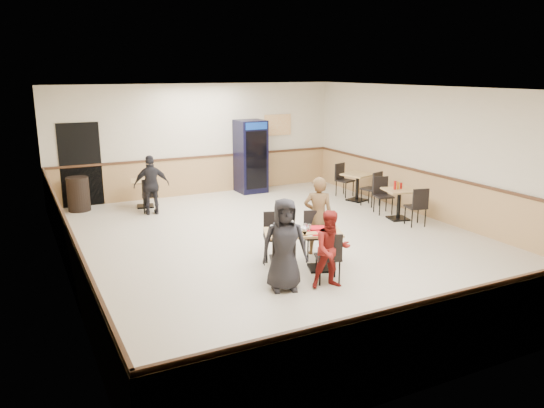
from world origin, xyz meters
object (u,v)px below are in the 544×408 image
diner_man_opposite (318,216)px  side_table_far (357,183)px  lone_diner (152,185)px  side_table_near (399,199)px  diner_woman_left (284,245)px  back_table (144,189)px  main_table (303,244)px  diner_woman_right (331,250)px  pepsi_cooler (251,156)px  trash_bin (78,194)px

diner_man_opposite → side_table_far: diner_man_opposite is taller
lone_diner → side_table_near: bearing=156.8°
diner_woman_left → back_table: bearing=113.2°
main_table → diner_woman_right: bearing=-67.6°
diner_woman_left → pepsi_cooler: 6.95m
side_table_far → pepsi_cooler: bearing=132.6°
diner_woman_left → diner_woman_right: bearing=-3.8°
diner_woman_left → diner_woman_right: diner_woman_left is taller
diner_man_opposite → pepsi_cooler: 5.45m
main_table → diner_woman_right: size_ratio=1.15×
side_table_far → back_table: size_ratio=1.12×
main_table → pepsi_cooler: (1.71, 5.93, 0.55)m
trash_bin → diner_woman_right: bearing=-66.4°
main_table → trash_bin: trash_bin is taller
diner_woman_right → lone_diner: lone_diner is taller
side_table_near → back_table: 6.20m
side_table_far → diner_woman_left: bearing=-135.9°
diner_man_opposite → back_table: diner_man_opposite is taller
trash_bin → side_table_near: bearing=-32.3°
back_table → pepsi_cooler: (3.09, 0.39, 0.55)m
diner_woman_left → trash_bin: bearing=125.7°
main_table → side_table_far: side_table_far is taller
trash_bin → pepsi_cooler: bearing=0.5°
diner_woman_left → side_table_near: diner_woman_left is taller
main_table → side_table_near: bearing=47.1°
side_table_near → back_table: side_table_near is taller
diner_woman_left → back_table: 6.18m
main_table → diner_woman_left: bearing=-117.9°
diner_man_opposite → side_table_far: 4.39m
diner_man_opposite → back_table: bearing=-37.0°
main_table → side_table_near: (3.56, 1.79, 0.01)m
diner_woman_right → side_table_far: 5.88m
pepsi_cooler → main_table: bearing=-107.0°
main_table → diner_woman_right: (0.03, -0.85, 0.17)m
back_table → pepsi_cooler: pepsi_cooler is taller
diner_woman_left → pepsi_cooler: pepsi_cooler is taller
pepsi_cooler → side_table_near: bearing=-66.8°
lone_diner → pepsi_cooler: pepsi_cooler is taller
diner_woman_right → pepsi_cooler: 6.99m
diner_woman_left → side_table_far: diner_woman_left is taller
diner_man_opposite → back_table: size_ratio=1.96×
pepsi_cooler → side_table_far: bearing=-48.3°
diner_woman_left → lone_diner: diner_woman_left is taller
diner_woman_right → side_table_far: bearing=62.6°
main_table → lone_diner: bearing=126.5°
diner_woman_left → lone_diner: bearing=114.2°
side_table_near → trash_bin: trash_bin is taller
diner_man_opposite → lone_diner: size_ratio=1.04×
lone_diner → side_table_near: 5.78m
lone_diner → back_table: bearing=-82.2°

